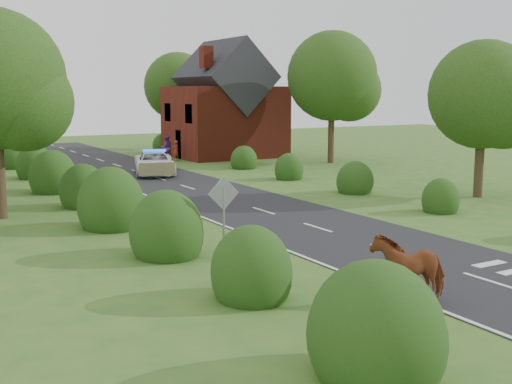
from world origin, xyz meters
TOP-DOWN VIEW (x-y plane):
  - ground at (0.00, 0.00)m, footprint 120.00×120.00m
  - road at (0.00, 15.00)m, footprint 6.00×70.00m
  - road_markings at (-1.60, 12.93)m, footprint 4.96×70.00m
  - hedgerow_left at (-6.51, 11.69)m, footprint 2.75×50.41m
  - hedgerow_right at (6.60, 11.21)m, footprint 2.10×45.78m
  - tree_left_a at (-9.75, 11.86)m, footprint 5.74×5.60m
  - tree_right_a at (11.23, 5.87)m, footprint 5.33×5.20m
  - tree_right_b at (14.29, 21.84)m, footprint 6.56×6.40m
  - tree_right_c at (9.27, 37.85)m, footprint 6.15×6.00m
  - road_sign at (-5.00, 2.00)m, footprint 1.06×0.08m
  - house at (9.49, 30.00)m, footprint 8.00×7.40m
  - cow at (-3.02, -4.04)m, footprint 2.19×1.52m
  - police_van at (0.48, 22.00)m, footprint 3.81×5.59m
  - pedestrian_red at (4.69, 28.61)m, footprint 0.65×0.53m
  - pedestrian_purple at (4.33, 29.48)m, footprint 1.04×0.89m

SIDE VIEW (x-z plane):
  - ground at x=0.00m, z-range 0.00..0.00m
  - road at x=0.00m, z-range 0.00..0.02m
  - road_markings at x=-1.60m, z-range 0.02..0.03m
  - hedgerow_right at x=6.60m, z-range -0.50..1.60m
  - cow at x=-3.02m, z-range 0.00..1.41m
  - police_van at x=0.48m, z-range -0.07..1.49m
  - hedgerow_left at x=-6.51m, z-range -0.75..2.25m
  - pedestrian_red at x=4.69m, z-range 0.00..1.54m
  - pedestrian_purple at x=4.33m, z-range 0.00..1.86m
  - road_sign at x=-5.00m, z-range 0.39..2.92m
  - house at x=9.49m, z-range -0.80..8.37m
  - tree_right_a at x=11.23m, z-range 0.96..8.52m
  - tree_left_a at x=-9.75m, z-range 1.15..9.53m
  - tree_right_c at x=9.27m, z-range 1.05..9.63m
  - tree_right_b at x=14.29m, z-range 1.24..10.64m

